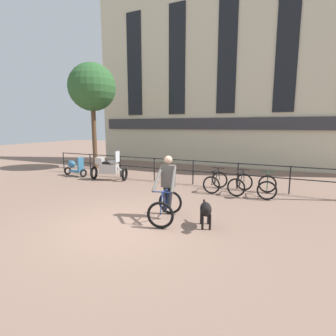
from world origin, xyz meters
TOP-DOWN VIEW (x-y plane):
  - ground_plane at (0.00, 0.00)m, footprint 60.00×60.00m
  - canal_railing at (-0.00, 5.20)m, footprint 15.05×0.05m
  - building_facade at (0.00, 10.99)m, footprint 18.00×0.72m
  - cyclist_with_bike at (0.80, 0.94)m, footprint 0.91×1.29m
  - dog at (1.93, 0.80)m, footprint 0.50×0.94m
  - parked_motorcycle at (-3.83, 4.40)m, footprint 1.73×1.00m
  - parked_bicycle_near_lamp at (1.16, 4.54)m, footprint 0.70×1.13m
  - parked_bicycle_mid_left at (2.10, 4.54)m, footprint 0.77×1.17m
  - parked_bicycle_mid_right at (3.03, 4.54)m, footprint 0.73×1.15m
  - parked_scooter at (-6.00, 4.48)m, footprint 1.32×0.55m
  - tree_canalside_left at (-6.65, 6.77)m, footprint 2.65×2.65m

SIDE VIEW (x-z plane):
  - ground_plane at x=0.00m, z-range 0.00..0.00m
  - parked_bicycle_near_lamp at x=1.16m, z-range -0.07..0.79m
  - parked_bicycle_mid_left at x=2.10m, z-range -0.07..0.79m
  - parked_bicycle_mid_right at x=3.03m, z-range -0.07..0.79m
  - dog at x=1.93m, z-range 0.13..0.77m
  - parked_scooter at x=-6.00m, z-range -0.02..0.94m
  - parked_motorcycle at x=-3.83m, z-range -0.11..1.24m
  - canal_railing at x=0.00m, z-range 0.18..1.23m
  - cyclist_with_bike at x=0.80m, z-range -0.09..1.61m
  - tree_canalside_left at x=-6.65m, z-range 1.61..7.56m
  - building_facade at x=0.00m, z-range -0.03..11.88m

